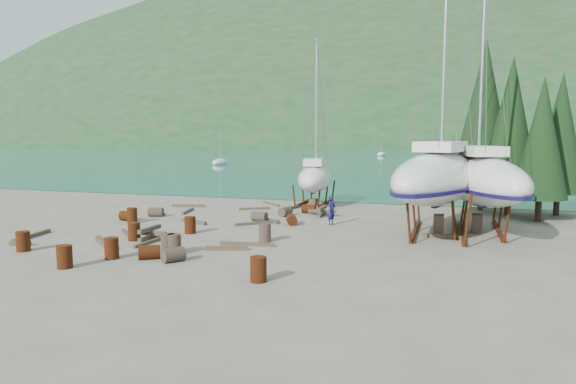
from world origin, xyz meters
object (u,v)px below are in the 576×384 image
(large_sailboat_near, at_px, (440,177))
(small_sailboat_shore, at_px, (315,178))
(large_sailboat_far, at_px, (478,179))
(worker, at_px, (332,210))

(large_sailboat_near, distance_m, small_sailboat_shore, 12.66)
(large_sailboat_near, distance_m, large_sailboat_far, 2.28)
(large_sailboat_far, relative_size, worker, 10.13)
(large_sailboat_near, xyz_separation_m, large_sailboat_far, (1.89, 1.26, -0.16))
(small_sailboat_shore, distance_m, worker, 8.76)
(worker, bearing_deg, large_sailboat_near, -81.93)
(small_sailboat_shore, bearing_deg, worker, -79.20)
(small_sailboat_shore, relative_size, worker, 7.13)
(small_sailboat_shore, height_order, worker, small_sailboat_shore)
(worker, bearing_deg, small_sailboat_shore, 36.57)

